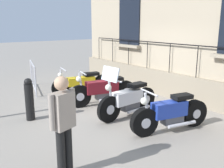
{
  "coord_description": "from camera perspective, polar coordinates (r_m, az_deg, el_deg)",
  "views": [
    {
      "loc": [
        4.59,
        5.54,
        2.45
      ],
      "look_at": [
        0.49,
        0.0,
        0.8
      ],
      "focal_mm": 40.52,
      "sensor_mm": 36.0,
      "label": 1
    }
  ],
  "objects": [
    {
      "name": "crowd_barrier",
      "position": [
        9.82,
        -17.36,
        1.77
      ],
      "size": [
        0.52,
        1.85,
        1.05
      ],
      "color": "#B7B7BF",
      "rests_on": "ground_plane"
    },
    {
      "name": "motorcycle_blue",
      "position": [
        6.04,
        13.05,
        -6.58
      ],
      "size": [
        2.07,
        0.77,
        1.02
      ],
      "color": "black",
      "rests_on": "ground_plane"
    },
    {
      "name": "motorcycle_yellow",
      "position": [
        8.86,
        -6.72,
        0.14
      ],
      "size": [
        2.14,
        0.81,
        0.99
      ],
      "color": "black",
      "rests_on": "ground_plane"
    },
    {
      "name": "bollard",
      "position": [
        6.85,
        -18.15,
        -3.27
      ],
      "size": [
        0.22,
        0.22,
        1.11
      ],
      "color": "black",
      "rests_on": "ground_plane"
    },
    {
      "name": "pedestrian_standing",
      "position": [
        4.12,
        -10.96,
        -8.22
      ],
      "size": [
        0.51,
        0.32,
        1.68
      ],
      "color": "black",
      "rests_on": "ground_plane"
    },
    {
      "name": "ground_plane",
      "position": [
        7.6,
        2.98,
        -5.36
      ],
      "size": [
        60.0,
        60.0,
        0.0
      ],
      "primitive_type": "plane",
      "color": "gray"
    },
    {
      "name": "motorcycle_maroon",
      "position": [
        7.78,
        -1.98,
        -1.41
      ],
      "size": [
        2.17,
        0.86,
        1.07
      ],
      "color": "black",
      "rests_on": "ground_plane"
    },
    {
      "name": "motorcycle_white",
      "position": [
        6.78,
        3.61,
        -3.57
      ],
      "size": [
        2.04,
        0.71,
        1.43
      ],
      "color": "black",
      "rests_on": "ground_plane"
    }
  ]
}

